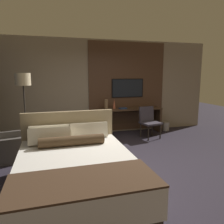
{
  "coord_description": "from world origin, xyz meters",
  "views": [
    {
      "loc": [
        -1.43,
        -3.85,
        1.78
      ],
      "look_at": [
        -0.09,
        0.78,
        0.95
      ],
      "focal_mm": 35.0,
      "sensor_mm": 36.0,
      "label": 1
    }
  ],
  "objects_px": {
    "desk": "(130,116)",
    "tv": "(128,88)",
    "vase_short": "(114,104)",
    "vase_tall": "(106,104)",
    "floor_lamp": "(23,86)",
    "waste_bin": "(166,126)",
    "book": "(123,108)",
    "armchair_by_window": "(4,148)",
    "desk_chair": "(149,119)",
    "bed": "(76,172)"
  },
  "relations": [
    {
      "from": "tv",
      "to": "desk_chair",
      "type": "relative_size",
      "value": 1.15
    },
    {
      "from": "tv",
      "to": "book",
      "type": "distance_m",
      "value": 0.69
    },
    {
      "from": "armchair_by_window",
      "to": "vase_tall",
      "type": "xyz_separation_m",
      "value": [
        2.56,
        1.31,
        0.66
      ]
    },
    {
      "from": "floor_lamp",
      "to": "waste_bin",
      "type": "relative_size",
      "value": 6.48
    },
    {
      "from": "vase_tall",
      "to": "book",
      "type": "height_order",
      "value": "vase_tall"
    },
    {
      "from": "vase_tall",
      "to": "vase_short",
      "type": "height_order",
      "value": "same"
    },
    {
      "from": "desk_chair",
      "to": "bed",
      "type": "bearing_deg",
      "value": -143.8
    },
    {
      "from": "floor_lamp",
      "to": "vase_short",
      "type": "relative_size",
      "value": 6.26
    },
    {
      "from": "desk",
      "to": "tv",
      "type": "relative_size",
      "value": 1.9
    },
    {
      "from": "floor_lamp",
      "to": "vase_tall",
      "type": "xyz_separation_m",
      "value": [
        2.16,
        0.78,
        -0.61
      ]
    },
    {
      "from": "bed",
      "to": "vase_short",
      "type": "distance_m",
      "value": 3.52
    },
    {
      "from": "waste_bin",
      "to": "armchair_by_window",
      "type": "bearing_deg",
      "value": -164.53
    },
    {
      "from": "armchair_by_window",
      "to": "book",
      "type": "bearing_deg",
      "value": -78.23
    },
    {
      "from": "book",
      "to": "waste_bin",
      "type": "height_order",
      "value": "book"
    },
    {
      "from": "vase_short",
      "to": "waste_bin",
      "type": "bearing_deg",
      "value": -3.49
    },
    {
      "from": "vase_tall",
      "to": "vase_short",
      "type": "distance_m",
      "value": 0.26
    },
    {
      "from": "desk",
      "to": "desk_chair",
      "type": "relative_size",
      "value": 2.18
    },
    {
      "from": "floor_lamp",
      "to": "vase_tall",
      "type": "relative_size",
      "value": 6.24
    },
    {
      "from": "vase_short",
      "to": "vase_tall",
      "type": "bearing_deg",
      "value": -169.93
    },
    {
      "from": "desk",
      "to": "desk_chair",
      "type": "xyz_separation_m",
      "value": [
        0.35,
        -0.62,
        -0.01
      ]
    },
    {
      "from": "bed",
      "to": "vase_tall",
      "type": "distance_m",
      "value": 3.37
    },
    {
      "from": "vase_tall",
      "to": "vase_short",
      "type": "xyz_separation_m",
      "value": [
        0.26,
        0.05,
        -0.0
      ]
    },
    {
      "from": "armchair_by_window",
      "to": "vase_short",
      "type": "relative_size",
      "value": 3.03
    },
    {
      "from": "armchair_by_window",
      "to": "book",
      "type": "xyz_separation_m",
      "value": [
        3.06,
        1.24,
        0.53
      ]
    },
    {
      "from": "armchair_by_window",
      "to": "waste_bin",
      "type": "height_order",
      "value": "armchair_by_window"
    },
    {
      "from": "armchair_by_window",
      "to": "vase_tall",
      "type": "distance_m",
      "value": 2.95
    },
    {
      "from": "tv",
      "to": "armchair_by_window",
      "type": "distance_m",
      "value": 3.8
    },
    {
      "from": "vase_tall",
      "to": "book",
      "type": "bearing_deg",
      "value": -8.12
    },
    {
      "from": "desk",
      "to": "waste_bin",
      "type": "distance_m",
      "value": 1.29
    },
    {
      "from": "desk",
      "to": "book",
      "type": "height_order",
      "value": "book"
    },
    {
      "from": "armchair_by_window",
      "to": "floor_lamp",
      "type": "bearing_deg",
      "value": -47.26
    },
    {
      "from": "armchair_by_window",
      "to": "floor_lamp",
      "type": "distance_m",
      "value": 1.44
    },
    {
      "from": "vase_tall",
      "to": "floor_lamp",
      "type": "bearing_deg",
      "value": -160.21
    },
    {
      "from": "armchair_by_window",
      "to": "desk_chair",
      "type": "bearing_deg",
      "value": -89.46
    },
    {
      "from": "desk",
      "to": "vase_short",
      "type": "xyz_separation_m",
      "value": [
        -0.48,
        0.04,
        0.39
      ]
    },
    {
      "from": "desk_chair",
      "to": "floor_lamp",
      "type": "height_order",
      "value": "floor_lamp"
    },
    {
      "from": "tv",
      "to": "floor_lamp",
      "type": "bearing_deg",
      "value": -161.17
    },
    {
      "from": "armchair_by_window",
      "to": "floor_lamp",
      "type": "height_order",
      "value": "floor_lamp"
    },
    {
      "from": "waste_bin",
      "to": "book",
      "type": "bearing_deg",
      "value": -179.5
    },
    {
      "from": "desk",
      "to": "tv",
      "type": "bearing_deg",
      "value": 90.0
    },
    {
      "from": "bed",
      "to": "floor_lamp",
      "type": "xyz_separation_m",
      "value": [
        -0.88,
        2.29,
        1.18
      ]
    },
    {
      "from": "desk_chair",
      "to": "vase_short",
      "type": "bearing_deg",
      "value": 131.56
    },
    {
      "from": "bed",
      "to": "floor_lamp",
      "type": "relative_size",
      "value": 1.26
    },
    {
      "from": "book",
      "to": "waste_bin",
      "type": "bearing_deg",
      "value": 0.5
    },
    {
      "from": "desk_chair",
      "to": "vase_tall",
      "type": "distance_m",
      "value": 1.31
    },
    {
      "from": "bed",
      "to": "book",
      "type": "distance_m",
      "value": 3.51
    },
    {
      "from": "vase_short",
      "to": "book",
      "type": "height_order",
      "value": "vase_short"
    },
    {
      "from": "desk_chair",
      "to": "waste_bin",
      "type": "distance_m",
      "value": 1.11
    },
    {
      "from": "tv",
      "to": "floor_lamp",
      "type": "height_order",
      "value": "floor_lamp"
    },
    {
      "from": "armchair_by_window",
      "to": "waste_bin",
      "type": "relative_size",
      "value": 3.14
    }
  ]
}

